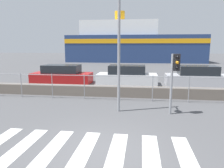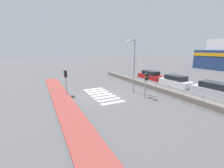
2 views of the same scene
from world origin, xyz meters
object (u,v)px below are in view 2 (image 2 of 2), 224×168
at_px(traffic_light_near, 66,76).
at_px(parked_car_silver, 214,90).
at_px(streetlamp, 133,60).
at_px(parked_car_white, 175,81).
at_px(traffic_light_far, 146,80).
at_px(parked_car_red, 150,75).

distance_m(traffic_light_near, parked_car_silver, 15.84).
distance_m(streetlamp, parked_car_white, 7.73).
relative_size(traffic_light_far, parked_car_white, 0.57).
relative_size(traffic_light_far, parked_car_red, 0.55).
xyz_separation_m(traffic_light_near, parked_car_red, (-2.77, 13.99, -1.49)).
relative_size(streetlamp, parked_car_silver, 1.33).
distance_m(traffic_light_near, parked_car_white, 14.24).
xyz_separation_m(traffic_light_far, parked_car_silver, (2.64, 7.04, -1.23)).
bearing_deg(parked_car_silver, parked_car_white, -180.00).
height_order(traffic_light_near, parked_car_silver, traffic_light_near).
relative_size(parked_car_red, parked_car_silver, 1.04).
bearing_deg(parked_car_white, parked_car_red, 180.00).
height_order(parked_car_red, parked_car_silver, parked_car_silver).
bearing_deg(traffic_light_far, streetlamp, -178.50).
height_order(traffic_light_far, parked_car_red, traffic_light_far).
distance_m(traffic_light_near, parked_car_red, 14.33).
distance_m(traffic_light_near, streetlamp, 7.44).
height_order(traffic_light_near, traffic_light_far, traffic_light_near).
bearing_deg(traffic_light_far, parked_car_white, 108.67).
xyz_separation_m(streetlamp, parked_car_silver, (4.92, 7.10, -3.03)).
distance_m(traffic_light_near, traffic_light_far, 8.36).
xyz_separation_m(traffic_light_far, streetlamp, (-2.29, -0.06, 1.79)).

